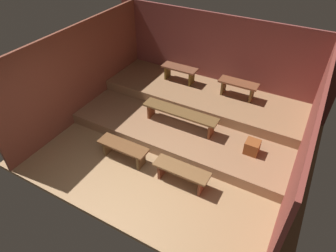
{
  "coord_description": "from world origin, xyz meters",
  "views": [
    {
      "loc": [
        2.28,
        -2.42,
        4.4
      ],
      "look_at": [
        -0.14,
        1.93,
        0.45
      ],
      "focal_mm": 31.4,
      "sensor_mm": 36.0,
      "label": 1
    }
  ],
  "objects": [
    {
      "name": "wall_back",
      "position": [
        0.0,
        4.29,
        1.1
      ],
      "size": [
        5.75,
        0.06,
        2.2
      ],
      "primitive_type": "cube",
      "color": "brown",
      "rests_on": "ground"
    },
    {
      "name": "bench_lower_center",
      "position": [
        -0.04,
        2.3,
        0.57
      ],
      "size": [
        1.75,
        0.34,
        0.4
      ],
      "color": "brown",
      "rests_on": "platform_lower"
    },
    {
      "name": "wall_left",
      "position": [
        -2.51,
        2.13,
        1.1
      ],
      "size": [
        0.06,
        5.06,
        2.2
      ],
      "primitive_type": "cube",
      "color": "brown",
      "rests_on": "ground"
    },
    {
      "name": "bench_floor_right",
      "position": [
        0.67,
        1.0,
        0.3
      ],
      "size": [
        1.09,
        0.34,
        0.4
      ],
      "color": "brown",
      "rests_on": "ground"
    },
    {
      "name": "ground",
      "position": [
        0.0,
        2.13,
        -0.04
      ],
      "size": [
        5.75,
        5.06,
        0.08
      ],
      "primitive_type": "cube",
      "color": "#96714C"
    },
    {
      "name": "bench_middle_left",
      "position": [
        -0.79,
        3.72,
        0.79
      ],
      "size": [
        0.93,
        0.34,
        0.4
      ],
      "color": "brown",
      "rests_on": "platform_middle"
    },
    {
      "name": "platform_lower",
      "position": [
        0.0,
        2.84,
        0.12
      ],
      "size": [
        4.95,
        2.84,
        0.25
      ],
      "primitive_type": "cube",
      "color": "#906748",
      "rests_on": "ground"
    },
    {
      "name": "bench_middle_right",
      "position": [
        0.79,
        3.72,
        0.79
      ],
      "size": [
        0.93,
        0.34,
        0.4
      ],
      "color": "brown",
      "rests_on": "platform_middle"
    },
    {
      "name": "wall_right",
      "position": [
        2.51,
        2.13,
        1.1
      ],
      "size": [
        0.06,
        5.06,
        2.2
      ],
      "primitive_type": "cube",
      "color": "brown",
      "rests_on": "ground"
    },
    {
      "name": "bench_floor_left",
      "position": [
        -0.67,
        1.0,
        0.3
      ],
      "size": [
        1.09,
        0.34,
        0.4
      ],
      "color": "brown",
      "rests_on": "ground"
    },
    {
      "name": "wooden_crate_lower",
      "position": [
        1.64,
        2.23,
        0.39
      ],
      "size": [
        0.28,
        0.28,
        0.28
      ],
      "primitive_type": "cube",
      "color": "brown",
      "rests_on": "platform_lower"
    },
    {
      "name": "platform_middle",
      "position": [
        0.0,
        3.51,
        0.37
      ],
      "size": [
        4.95,
        1.5,
        0.25
      ],
      "primitive_type": "cube",
      "color": "#8F6846",
      "rests_on": "platform_lower"
    }
  ]
}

